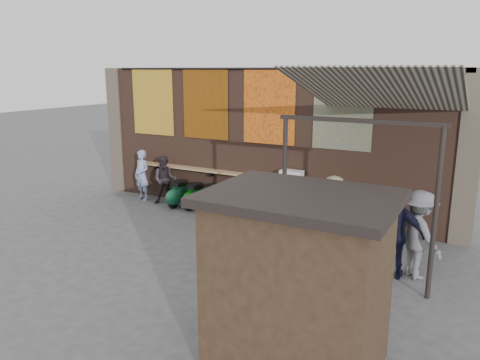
{
  "coord_description": "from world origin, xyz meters",
  "views": [
    {
      "loc": [
        5.61,
        -8.88,
        3.97
      ],
      "look_at": [
        0.12,
        1.2,
        1.24
      ],
      "focal_mm": 35.0,
      "sensor_mm": 36.0,
      "label": 1
    }
  ],
  "objects_px": {
    "scooter_stool_7": "(314,213)",
    "scooter_stool_9": "(365,222)",
    "scooter_stool_3": "(232,201)",
    "scooter_stool_10": "(392,226)",
    "scooter_stool_2": "(212,199)",
    "shopper_tan": "(334,210)",
    "scooter_stool_1": "(194,196)",
    "scooter_stool_5": "(272,206)",
    "scooter_stool_4": "(250,205)",
    "shelf_box": "(292,175)",
    "scooter_stool_6": "(292,210)",
    "market_stall": "(298,286)",
    "scooter_stool_0": "(178,194)",
    "diner_left": "(142,175)",
    "diner_right": "(165,180)",
    "shopper_grey": "(419,235)",
    "scooter_stool_8": "(341,217)",
    "shopper_navy": "(396,233)"
  },
  "relations": [
    {
      "from": "scooter_stool_7",
      "to": "scooter_stool_9",
      "type": "distance_m",
      "value": 1.29
    },
    {
      "from": "scooter_stool_3",
      "to": "scooter_stool_10",
      "type": "xyz_separation_m",
      "value": [
        4.32,
        0.02,
        -0.01
      ]
    },
    {
      "from": "scooter_stool_2",
      "to": "shopper_tan",
      "type": "distance_m",
      "value": 3.89
    },
    {
      "from": "shopper_tan",
      "to": "scooter_stool_1",
      "type": "bearing_deg",
      "value": 123.62
    },
    {
      "from": "scooter_stool_5",
      "to": "shopper_tan",
      "type": "relative_size",
      "value": 0.54
    },
    {
      "from": "scooter_stool_4",
      "to": "shelf_box",
      "type": "bearing_deg",
      "value": 17.53
    },
    {
      "from": "scooter_stool_7",
      "to": "scooter_stool_6",
      "type": "bearing_deg",
      "value": -176.6
    },
    {
      "from": "scooter_stool_7",
      "to": "market_stall",
      "type": "height_order",
      "value": "market_stall"
    },
    {
      "from": "scooter_stool_0",
      "to": "scooter_stool_4",
      "type": "relative_size",
      "value": 1.04
    },
    {
      "from": "scooter_stool_10",
      "to": "diner_left",
      "type": "xyz_separation_m",
      "value": [
        -7.5,
        -0.01,
        0.41
      ]
    },
    {
      "from": "diner_right",
      "to": "shopper_grey",
      "type": "distance_m",
      "value": 7.65
    },
    {
      "from": "scooter_stool_1",
      "to": "scooter_stool_9",
      "type": "xyz_separation_m",
      "value": [
        4.95,
        0.04,
        0.01
      ]
    },
    {
      "from": "scooter_stool_9",
      "to": "shopper_tan",
      "type": "xyz_separation_m",
      "value": [
        -0.54,
        -0.85,
        0.45
      ]
    },
    {
      "from": "scooter_stool_9",
      "to": "shopper_tan",
      "type": "height_order",
      "value": "shopper_tan"
    },
    {
      "from": "scooter_stool_3",
      "to": "scooter_stool_10",
      "type": "height_order",
      "value": "scooter_stool_3"
    },
    {
      "from": "shelf_box",
      "to": "scooter_stool_5",
      "type": "xyz_separation_m",
      "value": [
        -0.42,
        -0.29,
        -0.84
      ]
    },
    {
      "from": "scooter_stool_1",
      "to": "diner_left",
      "type": "distance_m",
      "value": 1.97
    },
    {
      "from": "shelf_box",
      "to": "scooter_stool_6",
      "type": "relative_size",
      "value": 0.72
    },
    {
      "from": "scooter_stool_2",
      "to": "scooter_stool_6",
      "type": "xyz_separation_m",
      "value": [
        2.45,
        0.03,
        0.01
      ]
    },
    {
      "from": "scooter_stool_8",
      "to": "scooter_stool_9",
      "type": "bearing_deg",
      "value": 2.34
    },
    {
      "from": "scooter_stool_9",
      "to": "scooter_stool_10",
      "type": "height_order",
      "value": "scooter_stool_10"
    },
    {
      "from": "scooter_stool_4",
      "to": "scooter_stool_7",
      "type": "bearing_deg",
      "value": 1.59
    },
    {
      "from": "scooter_stool_1",
      "to": "shopper_navy",
      "type": "relative_size",
      "value": 0.42
    },
    {
      "from": "scooter_stool_5",
      "to": "scooter_stool_4",
      "type": "bearing_deg",
      "value": -176.11
    },
    {
      "from": "shopper_navy",
      "to": "scooter_stool_1",
      "type": "bearing_deg",
      "value": -19.17
    },
    {
      "from": "scooter_stool_4",
      "to": "scooter_stool_6",
      "type": "xyz_separation_m",
      "value": [
        1.25,
        0.02,
        0.03
      ]
    },
    {
      "from": "scooter_stool_0",
      "to": "scooter_stool_9",
      "type": "bearing_deg",
      "value": 0.75
    },
    {
      "from": "scooter_stool_3",
      "to": "scooter_stool_6",
      "type": "distance_m",
      "value": 1.82
    },
    {
      "from": "scooter_stool_5",
      "to": "scooter_stool_7",
      "type": "distance_m",
      "value": 1.18
    },
    {
      "from": "scooter_stool_5",
      "to": "scooter_stool_8",
      "type": "relative_size",
      "value": 1.02
    },
    {
      "from": "shopper_tan",
      "to": "scooter_stool_8",
      "type": "bearing_deg",
      "value": 47.39
    },
    {
      "from": "scooter_stool_0",
      "to": "scooter_stool_9",
      "type": "relative_size",
      "value": 1.02
    },
    {
      "from": "scooter_stool_4",
      "to": "scooter_stool_7",
      "type": "distance_m",
      "value": 1.83
    },
    {
      "from": "scooter_stool_4",
      "to": "scooter_stool_10",
      "type": "height_order",
      "value": "scooter_stool_10"
    },
    {
      "from": "scooter_stool_1",
      "to": "market_stall",
      "type": "distance_m",
      "value": 7.72
    },
    {
      "from": "scooter_stool_1",
      "to": "scooter_stool_10",
      "type": "height_order",
      "value": "scooter_stool_10"
    },
    {
      "from": "scooter_stool_0",
      "to": "scooter_stool_10",
      "type": "xyz_separation_m",
      "value": [
        6.12,
        0.04,
        0.0
      ]
    },
    {
      "from": "scooter_stool_4",
      "to": "scooter_stool_7",
      "type": "relative_size",
      "value": 0.92
    },
    {
      "from": "shelf_box",
      "to": "scooter_stool_10",
      "type": "bearing_deg",
      "value": -6.27
    },
    {
      "from": "diner_right",
      "to": "market_stall",
      "type": "relative_size",
      "value": 0.63
    },
    {
      "from": "shelf_box",
      "to": "scooter_stool_1",
      "type": "distance_m",
      "value": 3.05
    },
    {
      "from": "scooter_stool_1",
      "to": "shopper_navy",
      "type": "bearing_deg",
      "value": -18.18
    },
    {
      "from": "scooter_stool_5",
      "to": "scooter_stool_10",
      "type": "height_order",
      "value": "scooter_stool_5"
    },
    {
      "from": "scooter_stool_4",
      "to": "scooter_stool_1",
      "type": "bearing_deg",
      "value": 179.2
    },
    {
      "from": "scooter_stool_5",
      "to": "scooter_stool_7",
      "type": "relative_size",
      "value": 1.06
    },
    {
      "from": "scooter_stool_7",
      "to": "diner_right",
      "type": "distance_m",
      "value": 4.71
    },
    {
      "from": "scooter_stool_5",
      "to": "scooter_stool_9",
      "type": "height_order",
      "value": "scooter_stool_5"
    },
    {
      "from": "scooter_stool_0",
      "to": "scooter_stool_2",
      "type": "xyz_separation_m",
      "value": [
        1.17,
        -0.01,
        0.01
      ]
    },
    {
      "from": "shelf_box",
      "to": "scooter_stool_5",
      "type": "distance_m",
      "value": 0.98
    },
    {
      "from": "shelf_box",
      "to": "market_stall",
      "type": "bearing_deg",
      "value": -66.76
    }
  ]
}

